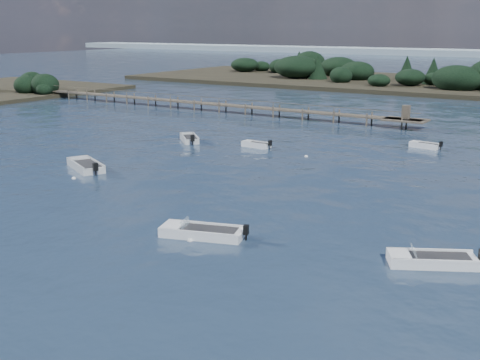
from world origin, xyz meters
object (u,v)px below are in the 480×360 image
Objects in this scene: dinghy_mid_white_b at (432,262)px; tender_far_white at (256,146)px; dinghy_mid_grey at (86,167)px; dinghy_mid_white_a at (202,234)px; tender_far_grey at (189,140)px; tender_far_grey_b at (425,146)px; jetty at (222,105)px.

tender_far_white is (-22.98, 21.05, 0.00)m from dinghy_mid_white_b.
dinghy_mid_grey is 1.01× the size of dinghy_mid_white_a.
tender_far_grey reaches higher than dinghy_mid_white_b.
dinghy_mid_grey is at bearing -114.76° from tender_far_white.
tender_far_grey is (-30.42, 19.97, 0.03)m from dinghy_mid_white_b.
tender_far_grey_b is 0.63× the size of dinghy_mid_grey.
dinghy_mid_white_a reaches higher than dinghy_mid_white_b.
dinghy_mid_grey is 30.68m from dinghy_mid_white_b.
tender_far_grey is 0.06× the size of jetty.
dinghy_mid_white_a is (18.21, -22.78, -0.03)m from tender_far_grey.
tender_far_grey is at bearing 128.64° from dinghy_mid_white_a.
jetty is (-27.59, 42.74, 0.83)m from dinghy_mid_white_a.
tender_far_grey reaches higher than tender_far_white.
tender_far_grey reaches higher than dinghy_mid_white_a.
dinghy_mid_grey is at bearing 155.52° from dinghy_mid_white_a.
tender_far_grey_b is 0.70× the size of dinghy_mid_white_b.
dinghy_mid_white_a is (-3.39, -32.45, -0.00)m from tender_far_grey_b.
dinghy_mid_white_a is 26.18m from tender_far_white.
tender_far_white is (7.44, 1.08, -0.03)m from tender_far_grey.
dinghy_mid_white_b is 1.25× the size of tender_far_grey.
dinghy_mid_white_a is at bearing -57.15° from jetty.
dinghy_mid_white_b is 0.90× the size of dinghy_mid_white_a.
tender_far_grey_b is 1.01× the size of tender_far_white.
dinghy_mid_grey is 1.62× the size of tender_far_white.
dinghy_mid_white_b reaches higher than tender_far_white.
dinghy_mid_grey is (-21.38, -24.25, 0.03)m from tender_far_grey_b.
dinghy_mid_grey is 35.86m from jetty.
dinghy_mid_grey is 1.13× the size of dinghy_mid_white_b.
dinghy_mid_grey reaches higher than tender_far_white.
dinghy_mid_white_b is at bearing -10.10° from dinghy_mid_grey.
jetty is at bearing 161.63° from tender_far_grey_b.
dinghy_mid_white_b is (8.82, -29.64, -0.00)m from tender_far_grey_b.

